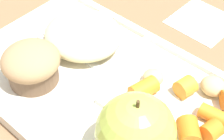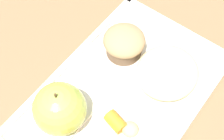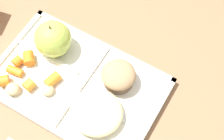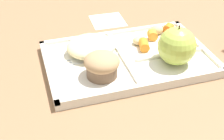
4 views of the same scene
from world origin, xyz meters
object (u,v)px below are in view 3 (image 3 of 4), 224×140
green_apple (53,39)px  plastic_fork (108,110)px  lunch_tray (77,85)px  bran_muffin (118,76)px

green_apple → plastic_fork: size_ratio=0.66×
lunch_tray → plastic_fork: 0.10m
plastic_fork → bran_muffin: bearing=102.7°
plastic_fork → green_apple: bearing=159.7°
lunch_tray → bran_muffin: 0.10m
green_apple → lunch_tray: bearing=-28.9°
lunch_tray → bran_muffin: (0.08, 0.05, 0.03)m
green_apple → plastic_fork: (0.19, -0.07, -0.04)m
bran_muffin → plastic_fork: 0.08m
bran_muffin → plastic_fork: bearing=-77.3°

